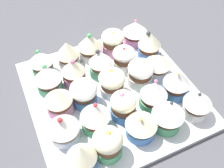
# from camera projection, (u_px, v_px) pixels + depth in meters

# --- Properties ---
(ground_plane) EXTENTS (1.80, 1.80, 0.03)m
(ground_plane) POSITION_uv_depth(u_px,v_px,m) (112.00, 99.00, 0.65)
(ground_plane) COLOR #4C4C51
(baking_tray) EXTENTS (0.38, 0.38, 0.01)m
(baking_tray) POSITION_uv_depth(u_px,v_px,m) (112.00, 94.00, 0.63)
(baking_tray) COLOR silver
(baking_tray) RESTS_ON ground_plane
(cupcake_0) EXTENTS (0.06, 0.06, 0.07)m
(cupcake_0) POSITION_uv_depth(u_px,v_px,m) (41.00, 62.00, 0.64)
(cupcake_0) COLOR #4C9E6B
(cupcake_0) RESTS_ON baking_tray
(cupcake_1) EXTENTS (0.06, 0.06, 0.08)m
(cupcake_1) POSITION_uv_depth(u_px,v_px,m) (48.00, 78.00, 0.60)
(cupcake_1) COLOR #4C9E6B
(cupcake_1) RESTS_ON baking_tray
(cupcake_2) EXTENTS (0.06, 0.06, 0.07)m
(cupcake_2) POSITION_uv_depth(u_px,v_px,m) (58.00, 99.00, 0.57)
(cupcake_2) COLOR pink
(cupcake_2) RESTS_ON baking_tray
(cupcake_3) EXTENTS (0.07, 0.07, 0.08)m
(cupcake_3) POSITION_uv_depth(u_px,v_px,m) (63.00, 127.00, 0.52)
(cupcake_3) COLOR white
(cupcake_3) RESTS_ON baking_tray
(cupcake_4) EXTENTS (0.06, 0.06, 0.07)m
(cupcake_4) POSITION_uv_depth(u_px,v_px,m) (82.00, 156.00, 0.48)
(cupcake_4) COLOR #477AC6
(cupcake_4) RESTS_ON baking_tray
(cupcake_5) EXTENTS (0.06, 0.06, 0.07)m
(cupcake_5) POSITION_uv_depth(u_px,v_px,m) (68.00, 53.00, 0.66)
(cupcake_5) COLOR white
(cupcake_5) RESTS_ON baking_tray
(cupcake_6) EXTENTS (0.06, 0.06, 0.08)m
(cupcake_6) POSITION_uv_depth(u_px,v_px,m) (73.00, 72.00, 0.62)
(cupcake_6) COLOR pink
(cupcake_6) RESTS_ON baking_tray
(cupcake_7) EXTENTS (0.06, 0.06, 0.07)m
(cupcake_7) POSITION_uv_depth(u_px,v_px,m) (84.00, 92.00, 0.58)
(cupcake_7) COLOR #477AC6
(cupcake_7) RESTS_ON baking_tray
(cupcake_8) EXTENTS (0.06, 0.06, 0.08)m
(cupcake_8) POSITION_uv_depth(u_px,v_px,m) (95.00, 116.00, 0.53)
(cupcake_8) COLOR #4C9E6B
(cupcake_8) RESTS_ON baking_tray
(cupcake_9) EXTENTS (0.06, 0.06, 0.07)m
(cupcake_9) POSITION_uv_depth(u_px,v_px,m) (108.00, 143.00, 0.50)
(cupcake_9) COLOR #4C9E6B
(cupcake_9) RESTS_ON baking_tray
(cupcake_10) EXTENTS (0.06, 0.06, 0.08)m
(cupcake_10) POSITION_uv_depth(u_px,v_px,m) (90.00, 46.00, 0.68)
(cupcake_10) COLOR white
(cupcake_10) RESTS_ON baking_tray
(cupcake_11) EXTENTS (0.06, 0.06, 0.08)m
(cupcake_11) POSITION_uv_depth(u_px,v_px,m) (99.00, 64.00, 0.63)
(cupcake_11) COLOR #4C9E6B
(cupcake_11) RESTS_ON baking_tray
(cupcake_12) EXTENTS (0.06, 0.06, 0.07)m
(cupcake_12) POSITION_uv_depth(u_px,v_px,m) (112.00, 81.00, 0.60)
(cupcake_12) COLOR white
(cupcake_12) RESTS_ON baking_tray
(cupcake_13) EXTENTS (0.06, 0.06, 0.07)m
(cupcake_13) POSITION_uv_depth(u_px,v_px,m) (123.00, 105.00, 0.56)
(cupcake_13) COLOR #477AC6
(cupcake_13) RESTS_ON baking_tray
(cupcake_14) EXTENTS (0.07, 0.07, 0.07)m
(cupcake_14) POSITION_uv_depth(u_px,v_px,m) (141.00, 125.00, 0.53)
(cupcake_14) COLOR #477AC6
(cupcake_14) RESTS_ON baking_tray
(cupcake_15) EXTENTS (0.06, 0.06, 0.07)m
(cupcake_15) POSITION_uv_depth(u_px,v_px,m) (113.00, 41.00, 0.69)
(cupcake_15) COLOR pink
(cupcake_15) RESTS_ON baking_tray
(cupcake_16) EXTENTS (0.06, 0.06, 0.06)m
(cupcake_16) POSITION_uv_depth(u_px,v_px,m) (124.00, 57.00, 0.66)
(cupcake_16) COLOR white
(cupcake_16) RESTS_ON baking_tray
(cupcake_17) EXTENTS (0.06, 0.06, 0.07)m
(cupcake_17) POSITION_uv_depth(u_px,v_px,m) (141.00, 74.00, 0.62)
(cupcake_17) COLOR white
(cupcake_17) RESTS_ON baking_tray
(cupcake_18) EXTENTS (0.06, 0.06, 0.08)m
(cupcake_18) POSITION_uv_depth(u_px,v_px,m) (154.00, 94.00, 0.57)
(cupcake_18) COLOR #4C9E6B
(cupcake_18) RESTS_ON baking_tray
(cupcake_19) EXTENTS (0.07, 0.07, 0.08)m
(cupcake_19) POSITION_uv_depth(u_px,v_px,m) (168.00, 115.00, 0.54)
(cupcake_19) COLOR #4C9E6B
(cupcake_19) RESTS_ON baking_tray
(cupcake_20) EXTENTS (0.07, 0.07, 0.07)m
(cupcake_20) POSITION_uv_depth(u_px,v_px,m) (135.00, 31.00, 0.72)
(cupcake_20) COLOR pink
(cupcake_20) RESTS_ON baking_tray
(cupcake_21) EXTENTS (0.06, 0.06, 0.08)m
(cupcake_21) POSITION_uv_depth(u_px,v_px,m) (149.00, 45.00, 0.68)
(cupcake_21) COLOR #477AC6
(cupcake_21) RESTS_ON baking_tray
(cupcake_22) EXTENTS (0.06, 0.06, 0.07)m
(cupcake_22) POSITION_uv_depth(u_px,v_px,m) (158.00, 65.00, 0.64)
(cupcake_22) COLOR white
(cupcake_22) RESTS_ON baking_tray
(cupcake_23) EXTENTS (0.06, 0.06, 0.08)m
(cupcake_23) POSITION_uv_depth(u_px,v_px,m) (177.00, 83.00, 0.59)
(cupcake_23) COLOR #477AC6
(cupcake_23) RESTS_ON baking_tray
(cupcake_24) EXTENTS (0.06, 0.06, 0.07)m
(cupcake_24) POSITION_uv_depth(u_px,v_px,m) (197.00, 104.00, 0.56)
(cupcake_24) COLOR white
(cupcake_24) RESTS_ON baking_tray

